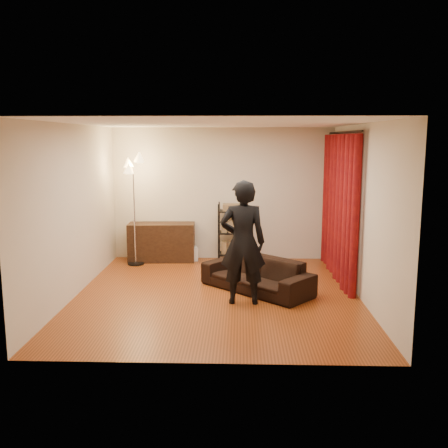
{
  "coord_description": "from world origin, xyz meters",
  "views": [
    {
      "loc": [
        0.36,
        -7.7,
        2.47
      ],
      "look_at": [
        0.1,
        0.3,
        1.1
      ],
      "focal_mm": 40.0,
      "sensor_mm": 36.0,
      "label": 1
    }
  ],
  "objects_px": {
    "wire_shelf": "(232,233)",
    "media_cabinet": "(162,242)",
    "floor_lamp": "(134,212)",
    "person": "(243,243)",
    "storage_boxes": "(189,254)",
    "sofa": "(257,274)"
  },
  "relations": [
    {
      "from": "media_cabinet",
      "to": "storage_boxes",
      "type": "xyz_separation_m",
      "value": [
        0.55,
        0.03,
        -0.25
      ]
    },
    {
      "from": "media_cabinet",
      "to": "wire_shelf",
      "type": "distance_m",
      "value": 1.46
    },
    {
      "from": "wire_shelf",
      "to": "floor_lamp",
      "type": "xyz_separation_m",
      "value": [
        -1.92,
        -0.3,
        0.46
      ]
    },
    {
      "from": "person",
      "to": "media_cabinet",
      "type": "distance_m",
      "value": 3.14
    },
    {
      "from": "storage_boxes",
      "to": "wire_shelf",
      "type": "xyz_separation_m",
      "value": [
        0.9,
        -0.06,
        0.46
      ]
    },
    {
      "from": "person",
      "to": "wire_shelf",
      "type": "xyz_separation_m",
      "value": [
        -0.2,
        2.59,
        -0.34
      ]
    },
    {
      "from": "storage_boxes",
      "to": "floor_lamp",
      "type": "distance_m",
      "value": 1.42
    },
    {
      "from": "sofa",
      "to": "wire_shelf",
      "type": "height_order",
      "value": "wire_shelf"
    },
    {
      "from": "media_cabinet",
      "to": "floor_lamp",
      "type": "xyz_separation_m",
      "value": [
        -0.48,
        -0.33,
        0.68
      ]
    },
    {
      "from": "wire_shelf",
      "to": "media_cabinet",
      "type": "bearing_deg",
      "value": 167.77
    },
    {
      "from": "sofa",
      "to": "storage_boxes",
      "type": "bearing_deg",
      "value": 165.42
    },
    {
      "from": "person",
      "to": "media_cabinet",
      "type": "relative_size",
      "value": 1.41
    },
    {
      "from": "sofa",
      "to": "wire_shelf",
      "type": "distance_m",
      "value": 2.04
    },
    {
      "from": "person",
      "to": "wire_shelf",
      "type": "relative_size",
      "value": 1.56
    },
    {
      "from": "wire_shelf",
      "to": "floor_lamp",
      "type": "height_order",
      "value": "floor_lamp"
    },
    {
      "from": "person",
      "to": "storage_boxes",
      "type": "xyz_separation_m",
      "value": [
        -1.09,
        2.65,
        -0.8
      ]
    },
    {
      "from": "media_cabinet",
      "to": "storage_boxes",
      "type": "bearing_deg",
      "value": 0.57
    },
    {
      "from": "sofa",
      "to": "media_cabinet",
      "type": "distance_m",
      "value": 2.74
    },
    {
      "from": "media_cabinet",
      "to": "storage_boxes",
      "type": "distance_m",
      "value": 0.6
    },
    {
      "from": "sofa",
      "to": "media_cabinet",
      "type": "xyz_separation_m",
      "value": [
        -1.88,
        2.0,
        0.11
      ]
    },
    {
      "from": "storage_boxes",
      "to": "media_cabinet",
      "type": "bearing_deg",
      "value": -176.62
    },
    {
      "from": "floor_lamp",
      "to": "storage_boxes",
      "type": "bearing_deg",
      "value": 19.33
    }
  ]
}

